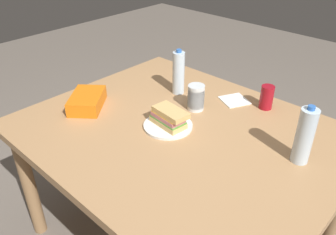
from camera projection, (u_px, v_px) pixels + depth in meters
dining_table at (180, 145)px, 1.63m from camera, size 1.42×1.16×0.74m
paper_plate at (168, 126)px, 1.61m from camera, size 0.23×0.23×0.01m
sandwich at (169, 117)px, 1.59m from camera, size 0.19×0.11×0.08m
soda_can_red at (267, 97)px, 1.73m from camera, size 0.07×0.07×0.12m
chip_bag at (87, 101)px, 1.76m from camera, size 0.26×0.27×0.07m
water_bottle_tall at (179, 73)px, 1.85m from camera, size 0.06×0.06×0.25m
plastic_cup_stack at (196, 97)px, 1.72m from camera, size 0.08×0.08×0.13m
water_bottle_spare at (305, 136)px, 1.34m from camera, size 0.07×0.07×0.25m
paper_napkin at (234, 100)px, 1.83m from camera, size 0.17×0.17×0.01m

